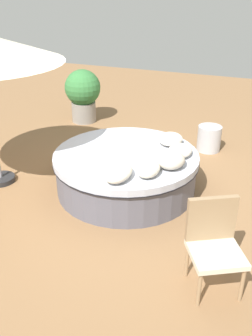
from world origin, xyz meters
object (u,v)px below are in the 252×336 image
object	(u,v)px
round_bed	(126,171)
throw_pillow_3	(180,151)
throw_pillow_2	(171,160)
throw_pillow_4	(170,139)
side_table	(209,138)
throw_pillow_1	(148,169)
planter	(83,93)
throw_pillow_0	(118,172)
patio_chair	(214,239)

from	to	relation	value
round_bed	throw_pillow_3	bearing A→B (deg)	106.79
throw_pillow_2	throw_pillow_4	distance (m)	0.78
side_table	throw_pillow_4	bearing A→B (deg)	-16.60
throw_pillow_2	side_table	distance (m)	2.17
throw_pillow_1	throw_pillow_4	xyz separation A→B (m)	(-1.08, 0.00, 0.00)
planter	throw_pillow_0	bearing A→B (deg)	33.83
patio_chair	planter	distance (m)	5.33
round_bed	throw_pillow_3	world-z (taller)	throw_pillow_3
throw_pillow_2	throw_pillow_3	bearing A→B (deg)	176.17
throw_pillow_0	planter	world-z (taller)	planter
throw_pillow_0	side_table	world-z (taller)	throw_pillow_0
side_table	throw_pillow_3	bearing A→B (deg)	-5.64
round_bed	throw_pillow_1	bearing A→B (deg)	44.93
throw_pillow_2	throw_pillow_4	world-z (taller)	throw_pillow_2
throw_pillow_0	throw_pillow_3	size ratio (longest dim) A/B	1.13
round_bed	patio_chair	world-z (taller)	patio_chair
throw_pillow_3	planter	xyz separation A→B (m)	(-2.27, -2.75, -0.02)
throw_pillow_0	throw_pillow_2	size ratio (longest dim) A/B	1.19
throw_pillow_3	planter	distance (m)	3.56
throw_pillow_0	throw_pillow_1	size ratio (longest dim) A/B	1.23
throw_pillow_3	side_table	distance (m)	1.77
throw_pillow_4	side_table	bearing A→B (deg)	163.40
round_bed	patio_chair	distance (m)	2.16
throw_pillow_1	side_table	size ratio (longest dim) A/B	0.90
throw_pillow_1	throw_pillow_4	world-z (taller)	throw_pillow_4
round_bed	throw_pillow_4	distance (m)	0.86
patio_chair	throw_pillow_0	bearing A→B (deg)	-57.82
throw_pillow_2	patio_chair	bearing A→B (deg)	31.74
throw_pillow_0	throw_pillow_3	world-z (taller)	throw_pillow_0
round_bed	patio_chair	xyz separation A→B (m)	(1.50, 1.54, 0.25)
throw_pillow_1	patio_chair	xyz separation A→B (m)	(0.98, 1.03, -0.13)
round_bed	throw_pillow_0	bearing A→B (deg)	14.00
throw_pillow_1	planter	world-z (taller)	planter
throw_pillow_2	throw_pillow_0	bearing A→B (deg)	-43.13
round_bed	side_table	size ratio (longest dim) A/B	4.58
side_table	throw_pillow_2	bearing A→B (deg)	-5.29
throw_pillow_3	planter	bearing A→B (deg)	-129.56
throw_pillow_4	patio_chair	bearing A→B (deg)	26.34
throw_pillow_1	planter	distance (m)	3.92
throw_pillow_2	throw_pillow_3	distance (m)	0.41
throw_pillow_1	patio_chair	bearing A→B (deg)	46.24
throw_pillow_1	throw_pillow_3	size ratio (longest dim) A/B	0.92
throw_pillow_2	side_table	world-z (taller)	throw_pillow_2
throw_pillow_0	side_table	size ratio (longest dim) A/B	1.11
throw_pillow_1	patio_chair	distance (m)	1.43
side_table	throw_pillow_1	bearing A→B (deg)	-9.50
round_bed	side_table	distance (m)	2.14
throw_pillow_3	side_table	bearing A→B (deg)	174.36
throw_pillow_2	throw_pillow_1	bearing A→B (deg)	-32.74
patio_chair	planter	size ratio (longest dim) A/B	0.84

